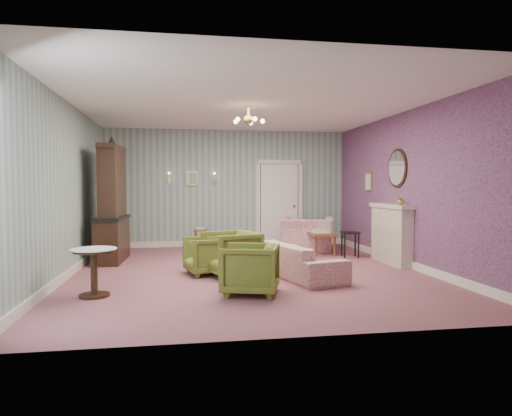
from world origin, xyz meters
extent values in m
plane|color=#975764|center=(0.00, 0.00, 0.00)|extent=(7.00, 7.00, 0.00)
plane|color=white|center=(0.00, 0.00, 2.90)|extent=(7.00, 7.00, 0.00)
plane|color=gray|center=(0.00, 3.50, 1.45)|extent=(6.00, 0.00, 6.00)
plane|color=gray|center=(0.00, -3.50, 1.45)|extent=(6.00, 0.00, 6.00)
plane|color=gray|center=(-3.00, 0.00, 1.45)|extent=(0.00, 7.00, 7.00)
plane|color=gray|center=(3.00, 0.00, 1.45)|extent=(0.00, 7.00, 7.00)
plane|color=#C0608E|center=(2.98, 0.00, 1.45)|extent=(0.00, 7.00, 7.00)
imported|color=olive|center=(-0.22, -1.64, 0.38)|extent=(0.88, 0.92, 0.77)
imported|color=olive|center=(-0.33, -0.31, 0.41)|extent=(0.97, 1.00, 0.83)
imported|color=olive|center=(-0.73, -0.11, 0.36)|extent=(0.80, 0.83, 0.71)
imported|color=#AA445D|center=(0.76, -0.57, 0.37)|extent=(1.04, 1.99, 0.75)
imported|color=#AA445D|center=(1.74, 2.37, 0.52)|extent=(1.37, 1.10, 1.04)
imported|color=gold|center=(2.84, 0.00, 1.23)|extent=(0.15, 0.15, 0.15)
cube|color=maroon|center=(1.69, 2.22, 0.48)|extent=(0.41, 0.28, 0.39)
camera|label=1|loc=(-1.14, -7.78, 1.50)|focal=31.70mm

